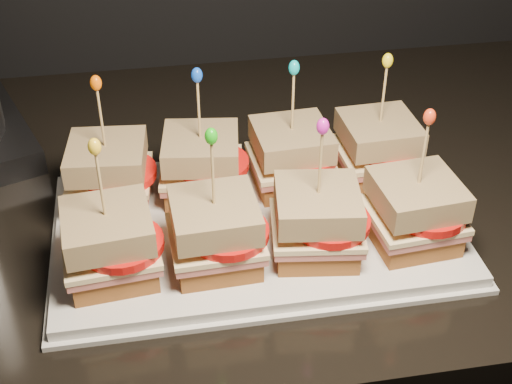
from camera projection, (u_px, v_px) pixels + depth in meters
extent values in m
cube|color=black|center=(131.00, 198.00, 0.87)|extent=(2.60, 0.67, 0.04)
cube|color=silver|center=(256.00, 226.00, 0.79)|extent=(0.43, 0.27, 0.02)
cube|color=silver|center=(256.00, 230.00, 0.79)|extent=(0.44, 0.28, 0.01)
cube|color=brown|center=(112.00, 193.00, 0.80)|extent=(0.09, 0.09, 0.02)
cube|color=#B3514B|center=(110.00, 181.00, 0.79)|extent=(0.10, 0.09, 0.01)
cube|color=#FADE9F|center=(110.00, 176.00, 0.79)|extent=(0.10, 0.10, 0.01)
cylinder|color=red|center=(120.00, 173.00, 0.78)|extent=(0.08, 0.08, 0.01)
cube|color=#5D320D|center=(107.00, 157.00, 0.78)|extent=(0.09, 0.09, 0.03)
cylinder|color=tan|center=(102.00, 121.00, 0.75)|extent=(0.00, 0.00, 0.09)
ellipsoid|color=#F76204|center=(96.00, 83.00, 0.72)|extent=(0.01, 0.01, 0.02)
cube|color=brown|center=(203.00, 184.00, 0.82)|extent=(0.09, 0.09, 0.02)
cube|color=#B3514B|center=(202.00, 173.00, 0.81)|extent=(0.10, 0.10, 0.01)
cube|color=#FADE9F|center=(202.00, 168.00, 0.81)|extent=(0.10, 0.10, 0.01)
cylinder|color=red|center=(213.00, 164.00, 0.80)|extent=(0.08, 0.08, 0.01)
cube|color=#5D320D|center=(201.00, 148.00, 0.79)|extent=(0.09, 0.09, 0.03)
cylinder|color=tan|center=(199.00, 113.00, 0.76)|extent=(0.00, 0.00, 0.09)
ellipsoid|color=blue|center=(197.00, 75.00, 0.74)|extent=(0.01, 0.01, 0.02)
cube|color=brown|center=(290.00, 175.00, 0.83)|extent=(0.09, 0.09, 0.02)
cube|color=#B3514B|center=(291.00, 164.00, 0.82)|extent=(0.09, 0.09, 0.01)
cube|color=#FADE9F|center=(291.00, 159.00, 0.82)|extent=(0.10, 0.09, 0.01)
cylinder|color=red|center=(303.00, 155.00, 0.81)|extent=(0.08, 0.08, 0.01)
cube|color=#5D320D|center=(292.00, 140.00, 0.80)|extent=(0.09, 0.09, 0.03)
cylinder|color=tan|center=(293.00, 105.00, 0.78)|extent=(0.00, 0.00, 0.09)
ellipsoid|color=#09AFBC|center=(294.00, 68.00, 0.75)|extent=(0.01, 0.01, 0.02)
cube|color=brown|center=(375.00, 167.00, 0.85)|extent=(0.08, 0.08, 0.02)
cube|color=#B3514B|center=(376.00, 156.00, 0.84)|extent=(0.09, 0.09, 0.01)
cube|color=#FADE9F|center=(377.00, 151.00, 0.83)|extent=(0.09, 0.09, 0.01)
cylinder|color=red|center=(389.00, 147.00, 0.83)|extent=(0.08, 0.08, 0.01)
cube|color=#5D320D|center=(379.00, 132.00, 0.82)|extent=(0.09, 0.09, 0.03)
cylinder|color=tan|center=(383.00, 98.00, 0.79)|extent=(0.00, 0.00, 0.09)
ellipsoid|color=yellow|center=(388.00, 60.00, 0.77)|extent=(0.01, 0.01, 0.02)
cube|color=brown|center=(113.00, 264.00, 0.70)|extent=(0.09, 0.09, 0.02)
cube|color=#B3514B|center=(111.00, 253.00, 0.70)|extent=(0.10, 0.09, 0.01)
cube|color=#FADE9F|center=(110.00, 247.00, 0.69)|extent=(0.10, 0.10, 0.01)
cylinder|color=red|center=(122.00, 244.00, 0.68)|extent=(0.08, 0.08, 0.01)
cube|color=#5D320D|center=(107.00, 226.00, 0.68)|extent=(0.09, 0.09, 0.03)
cylinder|color=tan|center=(101.00, 188.00, 0.65)|extent=(0.00, 0.00, 0.09)
ellipsoid|color=yellow|center=(94.00, 147.00, 0.62)|extent=(0.01, 0.01, 0.02)
cube|color=brown|center=(216.00, 253.00, 0.72)|extent=(0.08, 0.08, 0.02)
cube|color=#B3514B|center=(216.00, 241.00, 0.71)|extent=(0.09, 0.09, 0.01)
cube|color=#FADE9F|center=(215.00, 236.00, 0.71)|extent=(0.09, 0.09, 0.01)
cylinder|color=red|center=(228.00, 232.00, 0.70)|extent=(0.08, 0.08, 0.01)
cube|color=#5D320D|center=(215.00, 215.00, 0.69)|extent=(0.09, 0.09, 0.03)
cylinder|color=tan|center=(213.00, 178.00, 0.67)|extent=(0.00, 0.00, 0.09)
ellipsoid|color=#1AB111|center=(211.00, 136.00, 0.64)|extent=(0.01, 0.01, 0.02)
cube|color=brown|center=(315.00, 242.00, 0.73)|extent=(0.09, 0.09, 0.02)
cube|color=#B3514B|center=(316.00, 230.00, 0.72)|extent=(0.10, 0.10, 0.01)
cube|color=#FADE9F|center=(317.00, 225.00, 0.72)|extent=(0.10, 0.10, 0.01)
cylinder|color=red|center=(330.00, 221.00, 0.71)|extent=(0.08, 0.08, 0.01)
cube|color=#5D320D|center=(318.00, 204.00, 0.71)|extent=(0.09, 0.09, 0.03)
cylinder|color=tan|center=(320.00, 167.00, 0.68)|extent=(0.00, 0.00, 0.09)
ellipsoid|color=#CC1BAD|center=(323.00, 126.00, 0.65)|extent=(0.01, 0.01, 0.02)
cube|color=brown|center=(411.00, 231.00, 0.75)|extent=(0.09, 0.09, 0.02)
cube|color=#B3514B|center=(413.00, 220.00, 0.74)|extent=(0.10, 0.09, 0.01)
cube|color=#FADE9F|center=(414.00, 214.00, 0.73)|extent=(0.10, 0.09, 0.01)
cylinder|color=red|center=(428.00, 211.00, 0.73)|extent=(0.08, 0.08, 0.01)
cube|color=#5D320D|center=(417.00, 194.00, 0.72)|extent=(0.09, 0.09, 0.03)
cylinder|color=tan|center=(423.00, 157.00, 0.69)|extent=(0.00, 0.00, 0.09)
ellipsoid|color=red|center=(430.00, 117.00, 0.67)|extent=(0.01, 0.01, 0.02)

